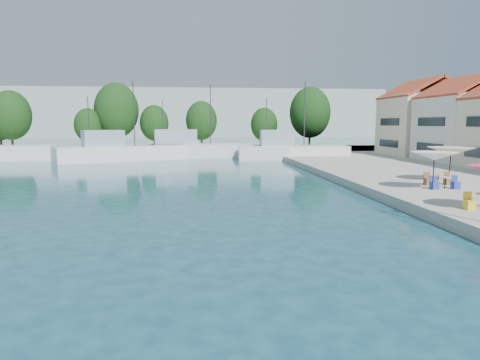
{
  "coord_description": "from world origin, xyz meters",
  "views": [
    {
      "loc": [
        -5.06,
        -1.12,
        4.68
      ],
      "look_at": [
        -2.1,
        26.0,
        1.03
      ],
      "focal_mm": 32.0,
      "sensor_mm": 36.0,
      "label": 1
    }
  ],
  "objects": [
    {
      "name": "tree_08",
      "position": [
        14.38,
        69.27,
        6.39
      ],
      "size": [
        6.77,
        6.77,
        10.03
      ],
      "color": "#3F2B19",
      "rests_on": "quay_far"
    },
    {
      "name": "trawler_02",
      "position": [
        -14.22,
        53.28,
        1.07
      ],
      "size": [
        15.92,
        9.59,
        10.2
      ],
      "rotation": [
        0.0,
        0.0,
        0.39
      ],
      "color": "white",
      "rests_on": "ground"
    },
    {
      "name": "hill_west",
      "position": [
        -30.0,
        160.0,
        8.0
      ],
      "size": [
        180.0,
        40.0,
        16.0
      ],
      "primitive_type": "cube",
      "color": "#9CAA9E",
      "rests_on": "ground"
    },
    {
      "name": "tree_02",
      "position": [
        -33.26,
        69.52,
        5.85
      ],
      "size": [
        6.15,
        6.15,
        9.1
      ],
      "color": "#3F2B19",
      "rests_on": "quay_far"
    },
    {
      "name": "cafe_table_03",
      "position": [
        11.01,
        25.3,
        0.89
      ],
      "size": [
        1.82,
        0.7,
        0.76
      ],
      "color": "black",
      "rests_on": "quay_right"
    },
    {
      "name": "hill_east",
      "position": [
        40.0,
        180.0,
        6.0
      ],
      "size": [
        140.0,
        40.0,
        12.0
      ],
      "primitive_type": "cube",
      "color": "#9CAA9E",
      "rests_on": "ground"
    },
    {
      "name": "tree_06",
      "position": [
        -3.64,
        71.51,
        5.06
      ],
      "size": [
        5.22,
        5.22,
        7.73
      ],
      "color": "#3F2B19",
      "rests_on": "quay_far"
    },
    {
      "name": "tree_07",
      "position": [
        6.69,
        69.57,
        4.41
      ],
      "size": [
        4.46,
        4.46,
        6.6
      ],
      "color": "#3F2B19",
      "rests_on": "quay_far"
    },
    {
      "name": "umbrella_white",
      "position": [
        9.5,
        23.36,
        2.68
      ],
      "size": [
        2.84,
        2.84,
        2.33
      ],
      "color": "black",
      "rests_on": "quay_right"
    },
    {
      "name": "building_06",
      "position": [
        24.0,
        51.0,
        5.5
      ],
      "size": [
        9.0,
        8.8,
        10.2
      ],
      "color": "beige",
      "rests_on": "quay_right"
    },
    {
      "name": "trawler_03",
      "position": [
        -5.0,
        57.65,
        1.07
      ],
      "size": [
        18.46,
        4.99,
        10.2
      ],
      "rotation": [
        0.0,
        0.0,
        -0.01
      ],
      "color": "silver",
      "rests_on": "ground"
    },
    {
      "name": "tree_05",
      "position": [
        -11.5,
        71.91,
        4.67
      ],
      "size": [
        4.76,
        4.76,
        7.05
      ],
      "color": "#3F2B19",
      "rests_on": "quay_far"
    },
    {
      "name": "trawler_04",
      "position": [
        7.19,
        52.16,
        1.07
      ],
      "size": [
        14.03,
        4.6,
        10.2
      ],
      "rotation": [
        0.0,
        0.0,
        -0.07
      ],
      "color": "silver",
      "rests_on": "ground"
    },
    {
      "name": "umbrella_cream",
      "position": [
        12.69,
        26.72,
        2.75
      ],
      "size": [
        3.24,
        3.24,
        2.4
      ],
      "color": "black",
      "rests_on": "quay_right"
    },
    {
      "name": "building_05",
      "position": [
        24.0,
        42.0,
        5.26
      ],
      "size": [
        8.4,
        8.8,
        9.7
      ],
      "color": "silver",
      "rests_on": "quay_right"
    },
    {
      "name": "cafe_table_02",
      "position": [
        10.41,
        23.53,
        0.89
      ],
      "size": [
        1.82,
        0.7,
        0.76
      ],
      "color": "black",
      "rests_on": "quay_right"
    },
    {
      "name": "tree_04",
      "position": [
        -17.53,
        71.78,
        6.73
      ],
      "size": [
        7.17,
        7.17,
        10.62
      ],
      "color": "#3F2B19",
      "rests_on": "quay_far"
    },
    {
      "name": "tree_03",
      "position": [
        -21.79,
        70.12,
        4.32
      ],
      "size": [
        4.36,
        4.36,
        6.45
      ],
      "color": "#3F2B19",
      "rests_on": "quay_far"
    },
    {
      "name": "quay_far",
      "position": [
        -8.0,
        67.0,
        0.3
      ],
      "size": [
        90.0,
        16.0,
        0.6
      ],
      "primitive_type": "cube",
      "color": "#A09D90",
      "rests_on": "ground"
    }
  ]
}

